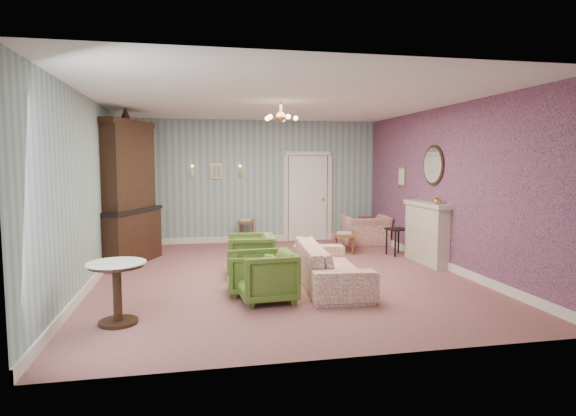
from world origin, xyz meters
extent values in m
plane|color=#995E59|center=(0.00, 0.00, 0.00)|extent=(7.00, 7.00, 0.00)
plane|color=white|center=(0.00, 0.00, 2.90)|extent=(7.00, 7.00, 0.00)
plane|color=gray|center=(0.00, 3.50, 1.45)|extent=(6.00, 0.00, 6.00)
plane|color=gray|center=(0.00, -3.50, 1.45)|extent=(6.00, 0.00, 6.00)
plane|color=gray|center=(-3.00, 0.00, 1.45)|extent=(0.00, 7.00, 7.00)
plane|color=gray|center=(3.00, 0.00, 1.45)|extent=(0.00, 7.00, 7.00)
plane|color=#C36175|center=(2.98, 0.00, 1.45)|extent=(0.00, 7.00, 7.00)
imported|color=#526F27|center=(-0.47, -1.47, 0.38)|extent=(0.75, 0.79, 0.76)
imported|color=#526F27|center=(-0.65, -1.03, 0.33)|extent=(0.63, 0.67, 0.67)
imported|color=#526F27|center=(-0.51, 0.03, 0.39)|extent=(0.77, 0.81, 0.78)
imported|color=#AD4945|center=(0.62, -0.84, 0.44)|extent=(0.84, 2.29, 0.88)
imported|color=#AD4945|center=(2.49, 2.58, 0.45)|extent=(1.08, 0.76, 0.89)
imported|color=gold|center=(2.84, 0.00, 1.23)|extent=(0.15, 0.15, 0.15)
cube|color=maroon|center=(2.44, 2.43, 0.48)|extent=(0.41, 0.28, 0.39)
camera|label=1|loc=(-1.43, -7.77, 1.90)|focal=29.59mm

